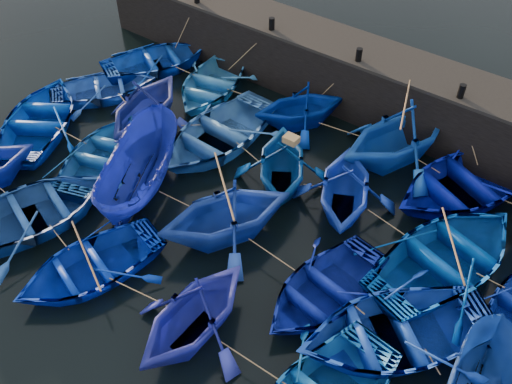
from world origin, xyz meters
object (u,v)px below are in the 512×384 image
Objects in this scene: boat_13 at (41,119)px; wooden_crate at (291,139)px; boat_0 at (157,60)px; boat_8 at (218,133)px.

wooden_crate reaches higher than boat_13.
boat_0 is 0.87× the size of boat_8.
wooden_crate is (9.66, 3.03, 1.67)m from boat_13.
boat_8 is 7.01m from boat_13.
boat_13 reaches higher than boat_0.
boat_8 is (5.61, -2.52, 0.07)m from boat_0.
boat_13 is at bearing 113.34° from boat_0.
boat_0 is 5.98m from boat_13.
boat_8 is at bearing -175.96° from boat_0.
boat_0 is at bearing 162.29° from wooden_crate.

